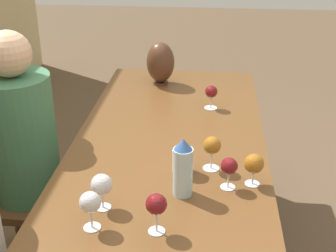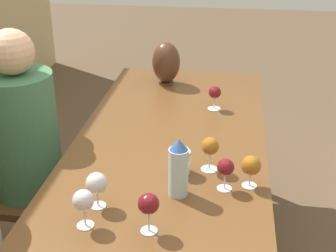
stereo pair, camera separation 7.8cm
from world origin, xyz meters
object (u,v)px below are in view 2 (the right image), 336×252
object	(u,v)px
water_tumbler	(180,162)
wine_glass_5	(83,201)
wine_glass_2	(210,147)
wine_glass_3	(251,166)
vase	(166,63)
wine_glass_1	(215,93)
chair_far	(15,178)
person_far	(28,149)
water_bottle	(179,168)
wine_glass_6	(148,205)
wine_glass_0	(226,168)
wine_glass_4	(96,184)

from	to	relation	value
water_tumbler	wine_glass_5	bearing A→B (deg)	144.47
wine_glass_2	wine_glass_3	xyz separation A→B (m)	(-0.10, -0.16, -0.02)
vase	wine_glass_1	distance (m)	0.46
water_tumbler	vase	size ratio (longest dim) A/B	0.38
chair_far	person_far	distance (m)	0.19
water_bottle	water_tumbler	bearing A→B (deg)	4.20
water_tumbler	wine_glass_1	distance (m)	0.68
vase	wine_glass_6	world-z (taller)	vase
person_far	wine_glass_3	bearing A→B (deg)	-106.41
water_tumbler	wine_glass_5	xyz separation A→B (m)	(-0.39, 0.28, 0.05)
wine_glass_5	wine_glass_3	bearing A→B (deg)	-59.58
vase	chair_far	xyz separation A→B (m)	(-0.77, 0.66, -0.39)
vase	wine_glass_0	size ratio (longest dim) A/B	1.99
wine_glass_0	chair_far	world-z (taller)	chair_far
wine_glass_4	person_far	xyz separation A→B (m)	(0.52, 0.50, -0.18)
vase	water_bottle	bearing A→B (deg)	-169.58
wine_glass_6	wine_glass_2	bearing A→B (deg)	-22.27
wine_glass_0	wine_glass_4	world-z (taller)	wine_glass_4
wine_glass_2	wine_glass_3	world-z (taller)	wine_glass_2
wine_glass_2	wine_glass_4	bearing A→B (deg)	129.20
wine_glass_0	wine_glass_2	distance (m)	0.15
water_bottle	chair_far	bearing A→B (deg)	65.23
wine_glass_0	wine_glass_1	size ratio (longest dim) A/B	1.01
wine_glass_4	wine_glass_6	size ratio (longest dim) A/B	0.93
water_bottle	wine_glass_3	world-z (taller)	water_bottle
chair_far	wine_glass_2	bearing A→B (deg)	-101.93
wine_glass_1	wine_glass_6	size ratio (longest dim) A/B	0.87
water_bottle	wine_glass_4	world-z (taller)	water_bottle
wine_glass_0	wine_glass_5	distance (m)	0.55
water_bottle	wine_glass_2	size ratio (longest dim) A/B	1.60
vase	wine_glass_2	bearing A→B (deg)	-161.79
wine_glass_0	wine_glass_3	size ratio (longest dim) A/B	0.99
wine_glass_0	person_far	size ratio (longest dim) A/B	0.10
vase	chair_far	world-z (taller)	vase
vase	wine_glass_2	xyz separation A→B (m)	(-0.97, -0.32, -0.03)
vase	wine_glass_1	bearing A→B (deg)	-137.95
wine_glass_5	person_far	world-z (taller)	person_far
chair_far	person_far	xyz separation A→B (m)	(-0.00, -0.09, 0.17)
wine_glass_4	wine_glass_1	bearing A→B (deg)	-21.56
wine_glass_6	wine_glass_4	bearing A→B (deg)	61.00
wine_glass_4	wine_glass_5	bearing A→B (deg)	174.35
wine_glass_2	wine_glass_3	bearing A→B (deg)	-122.20
wine_glass_0	wine_glass_4	distance (m)	0.49
water_bottle	person_far	size ratio (longest dim) A/B	0.18
wine_glass_0	person_far	world-z (taller)	person_far
wine_glass_2	wine_glass_4	size ratio (longest dim) A/B	1.06
water_tumbler	wine_glass_6	world-z (taller)	wine_glass_6
water_bottle	wine_glass_0	xyz separation A→B (m)	(0.06, -0.17, -0.02)
wine_glass_1	chair_far	xyz separation A→B (m)	(-0.42, 0.97, -0.34)
chair_far	person_far	world-z (taller)	person_far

